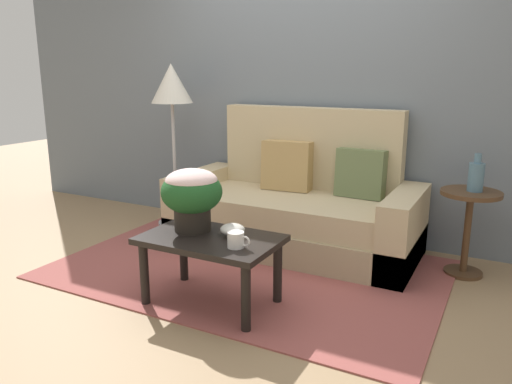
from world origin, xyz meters
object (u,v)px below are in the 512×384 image
object	(u,v)px
side_table	(469,218)
snack_bowl	(232,229)
coffee_table	(211,248)
table_vase	(476,176)
couch	(297,208)
floor_lamp	(172,95)
potted_plant	(192,193)
coffee_mug	(236,240)

from	to	relation	value
side_table	snack_bowl	distance (m)	1.66
coffee_table	side_table	distance (m)	1.79
side_table	table_vase	xyz separation A→B (m)	(0.02, 0.00, 0.29)
table_vase	side_table	bearing A→B (deg)	-173.91
couch	floor_lamp	size ratio (longest dim) A/B	1.33
couch	potted_plant	xyz separation A→B (m)	(-0.22, -1.12, 0.35)
coffee_table	table_vase	world-z (taller)	table_vase
potted_plant	coffee_table	bearing A→B (deg)	-19.12
floor_lamp	table_vase	distance (m)	2.54
couch	table_vase	xyz separation A→B (m)	(1.28, 0.03, 0.39)
couch	table_vase	distance (m)	1.34
coffee_table	potted_plant	world-z (taller)	potted_plant
potted_plant	table_vase	world-z (taller)	table_vase
potted_plant	coffee_mug	distance (m)	0.46
coffee_table	floor_lamp	xyz separation A→B (m)	(-1.16, 1.21, 0.82)
coffee_mug	coffee_table	bearing A→B (deg)	159.17
side_table	coffee_mug	world-z (taller)	side_table
coffee_table	coffee_mug	size ratio (longest dim) A/B	5.88
couch	potted_plant	bearing A→B (deg)	-101.03
coffee_mug	table_vase	distance (m)	1.72
coffee_table	side_table	size ratio (longest dim) A/B	1.35
side_table	table_vase	world-z (taller)	table_vase
couch	snack_bowl	bearing A→B (deg)	-87.18
coffee_table	floor_lamp	bearing A→B (deg)	133.90
table_vase	snack_bowl	bearing A→B (deg)	-137.39
coffee_table	potted_plant	bearing A→B (deg)	160.88
couch	snack_bowl	distance (m)	1.11
floor_lamp	snack_bowl	world-z (taller)	floor_lamp
snack_bowl	side_table	bearing A→B (deg)	43.00
floor_lamp	coffee_table	bearing A→B (deg)	-46.10
side_table	floor_lamp	world-z (taller)	floor_lamp
couch	table_vase	world-z (taller)	couch
coffee_mug	snack_bowl	size ratio (longest dim) A/B	0.93
couch	floor_lamp	xyz separation A→B (m)	(-1.21, 0.03, 0.86)
coffee_table	table_vase	bearing A→B (deg)	42.15
floor_lamp	potted_plant	world-z (taller)	floor_lamp
couch	coffee_table	distance (m)	1.18
potted_plant	table_vase	size ratio (longest dim) A/B	1.50
snack_bowl	table_vase	xyz separation A→B (m)	(1.23, 1.13, 0.23)
coffee_table	floor_lamp	size ratio (longest dim) A/B	0.56
floor_lamp	table_vase	world-z (taller)	floor_lamp
snack_bowl	coffee_mug	bearing A→B (deg)	-53.65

